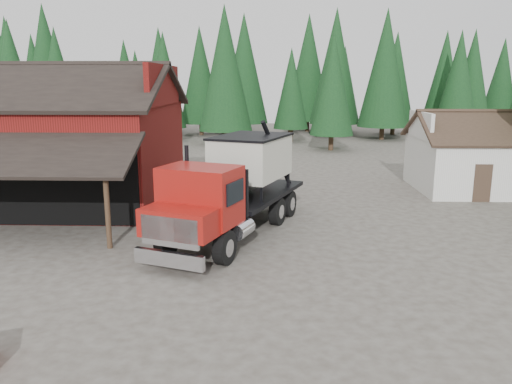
{
  "coord_description": "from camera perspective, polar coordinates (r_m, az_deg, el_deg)",
  "views": [
    {
      "loc": [
        0.47,
        -15.72,
        6.17
      ],
      "look_at": [
        -0.11,
        3.95,
        1.8
      ],
      "focal_mm": 35.0,
      "sensor_mm": 36.0,
      "label": 1
    }
  ],
  "objects": [
    {
      "name": "farmhouse",
      "position": [
        31.65,
        25.02,
        3.17
      ],
      "size": [
        8.6,
        6.42,
        4.65
      ],
      "color": "silver",
      "rests_on": "ground"
    },
    {
      "name": "near_pine_b",
      "position": [
        46.05,
        8.77,
        12.03
      ],
      "size": [
        3.96,
        3.96,
        10.4
      ],
      "color": "#382619",
      "rests_on": "ground"
    },
    {
      "name": "near_pine_a",
      "position": [
        49.15,
        -26.09,
        11.54
      ],
      "size": [
        4.4,
        4.4,
        11.4
      ],
      "color": "#382619",
      "rests_on": "ground"
    },
    {
      "name": "red_barn",
      "position": [
        28.28,
        -22.33,
        4.52
      ],
      "size": [
        12.8,
        13.63,
        7.18
      ],
      "color": "maroon",
      "rests_on": "ground"
    },
    {
      "name": "ground",
      "position": [
        16.89,
        -0.02,
        -8.9
      ],
      "size": [
        120.0,
        120.0,
        0.0
      ],
      "primitive_type": "plane",
      "color": "#474238",
      "rests_on": "ground"
    },
    {
      "name": "near_pine_d",
      "position": [
        49.93,
        -3.56,
        13.91
      ],
      "size": [
        5.28,
        5.28,
        13.4
      ],
      "color": "#382619",
      "rests_on": "ground"
    },
    {
      "name": "conifer_backdrop",
      "position": [
        58.05,
        1.21,
        6.42
      ],
      "size": [
        76.0,
        16.0,
        16.0
      ],
      "primitive_type": null,
      "color": "#103218",
      "rests_on": "ground"
    },
    {
      "name": "feed_truck",
      "position": [
        20.21,
        -2.46,
        0.95
      ],
      "size": [
        6.05,
        10.34,
        4.53
      ],
      "rotation": [
        0.0,
        0.0,
        -0.36
      ],
      "color": "black",
      "rests_on": "ground"
    }
  ]
}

